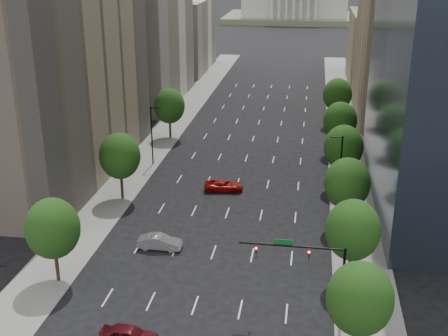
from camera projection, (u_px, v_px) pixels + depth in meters
The scene contains 23 objects.
sidewalk_left at pixel (130, 176), 83.10m from camera, with size 6.00×200.00×0.15m, color slate.
sidewalk_right at pixel (352, 189), 78.67m from camera, with size 6.00×200.00×0.15m, color slate.
midrise_cream_left at pixel (144, 16), 117.97m from camera, with size 14.00×30.00×35.00m, color beige.
filler_left at pixel (181, 35), 151.48m from camera, with size 14.00×26.00×18.00m, color beige.
parking_tan_right at pixel (399, 36), 108.95m from camera, with size 14.00×30.00×30.00m, color #8C7759.
filler_right at pixel (379, 46), 141.92m from camera, with size 14.00×26.00×16.00m, color #8C7759.
tree_right_0 at pixel (360, 299), 44.66m from camera, with size 5.20×5.20×8.39m.
tree_right_1 at pixel (353, 230), 54.70m from camera, with size 5.20×5.20×8.75m.
tree_right_2 at pixel (347, 183), 65.83m from camera, with size 5.20×5.20×8.61m.
tree_right_3 at pixel (344, 147), 76.81m from camera, with size 5.20×5.20×8.89m.
tree_right_4 at pixel (340, 121), 89.90m from camera, with size 5.20×5.20×8.46m.
tree_right_5 at pixel (337, 95), 104.57m from camera, with size 5.20×5.20×8.75m.
tree_left_0 at pixel (53, 228), 55.00m from camera, with size 5.20×5.20×8.75m.
tree_left_1 at pixel (120, 156), 73.40m from camera, with size 5.20×5.20×8.97m.
tree_left_2 at pixel (169, 106), 97.52m from camera, with size 5.20×5.20×8.68m.
streetlight_rn at pixel (340, 168), 72.65m from camera, with size 1.70×0.20×9.00m.
streetlight_ln at pixel (152, 134), 85.72m from camera, with size 1.70×0.20×9.00m.
traffic_signal at pixel (315, 265), 49.85m from camera, with size 9.12×0.40×7.38m.
capitol at pixel (295, 1), 253.08m from camera, with size 60.00×40.00×35.20m.
foothills at pixel (342, 19), 587.59m from camera, with size 720.00×413.00×263.00m.
car_maroon at pixel (129, 336), 47.74m from camera, with size 1.96×4.86×1.66m, color #4C0C11.
car_silver at pixel (160, 242), 62.93m from camera, with size 1.67×4.79×1.58m, color gray.
car_red_far at pixel (224, 186), 77.97m from camera, with size 2.39×5.19×1.44m, color #960A0B.
Camera 1 is at (9.54, -14.32, 30.64)m, focal length 46.80 mm.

